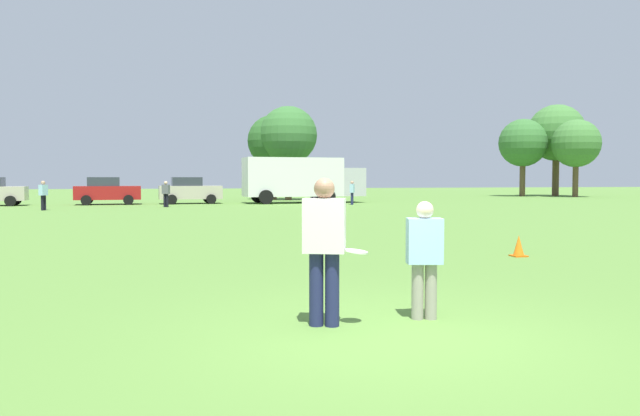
# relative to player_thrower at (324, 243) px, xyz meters

# --- Properties ---
(ground_plane) EXTENTS (196.03, 196.03, 0.00)m
(ground_plane) POSITION_rel_player_thrower_xyz_m (0.63, -0.52, -0.99)
(ground_plane) COLOR #517A33
(player_thrower) EXTENTS (0.56, 0.43, 1.76)m
(player_thrower) POSITION_rel_player_thrower_xyz_m (0.00, 0.00, 0.00)
(player_thrower) COLOR #1E234C
(player_thrower) RESTS_ON ground
(player_defender) EXTENTS (0.48, 0.33, 1.48)m
(player_defender) POSITION_rel_player_thrower_xyz_m (1.30, 0.07, -0.17)
(player_defender) COLOR gray
(player_defender) RESTS_ON ground
(frisbee) EXTENTS (0.27, 0.27, 0.07)m
(frisbee) POSITION_rel_player_thrower_xyz_m (0.36, -0.13, -0.09)
(frisbee) COLOR white
(traffic_cone) EXTENTS (0.32, 0.32, 0.48)m
(traffic_cone) POSITION_rel_player_thrower_xyz_m (5.76, 5.32, -0.76)
(traffic_cone) COLOR #D8590C
(traffic_cone) RESTS_ON ground
(parked_car_mid_right) EXTENTS (4.32, 2.45, 1.82)m
(parked_car_mid_right) POSITION_rel_player_thrower_xyz_m (-6.36, 35.87, -0.07)
(parked_car_mid_right) COLOR maroon
(parked_car_mid_right) RESTS_ON ground
(parked_car_near_right) EXTENTS (4.32, 2.45, 1.82)m
(parked_car_near_right) POSITION_rel_player_thrower_xyz_m (-0.98, 36.05, -0.07)
(parked_car_near_right) COLOR #B7AD99
(parked_car_near_right) RESTS_ON ground
(box_truck) EXTENTS (8.65, 3.40, 3.18)m
(box_truck) POSITION_rel_player_thrower_xyz_m (6.75, 35.45, 0.76)
(box_truck) COLOR white
(box_truck) RESTS_ON ground
(bystander_sideline_watcher) EXTENTS (0.50, 0.42, 1.58)m
(bystander_sideline_watcher) POSITION_rel_player_thrower_xyz_m (-2.46, 31.23, -0.10)
(bystander_sideline_watcher) COLOR black
(bystander_sideline_watcher) RESTS_ON ground
(bystander_far_jogger) EXTENTS (0.43, 0.51, 1.62)m
(bystander_far_jogger) POSITION_rel_player_thrower_xyz_m (-8.89, 28.86, -0.08)
(bystander_far_jogger) COLOR black
(bystander_far_jogger) RESTS_ON ground
(bystander_field_marshal) EXTENTS (0.42, 0.50, 1.57)m
(bystander_field_marshal) POSITION_rel_player_thrower_xyz_m (9.46, 31.89, -0.10)
(bystander_field_marshal) COLOR #1E234C
(bystander_field_marshal) RESTS_ON ground
(tree_west_oak) EXTENTS (4.25, 4.25, 6.90)m
(tree_west_oak) POSITION_rel_player_thrower_xyz_m (5.87, 42.64, 3.75)
(tree_west_oak) COLOR brown
(tree_west_oak) RESTS_ON ground
(tree_west_maple) EXTENTS (4.61, 4.61, 7.50)m
(tree_west_maple) POSITION_rel_player_thrower_xyz_m (6.87, 41.39, 4.16)
(tree_west_maple) COLOR brown
(tree_west_maple) RESTS_ON ground
(tree_center_elm) EXTENTS (4.57, 4.57, 7.43)m
(tree_center_elm) POSITION_rel_player_thrower_xyz_m (30.56, 46.10, 4.12)
(tree_center_elm) COLOR brown
(tree_center_elm) RESTS_ON ground
(tree_east_birch) EXTENTS (4.42, 4.42, 7.18)m
(tree_east_birch) POSITION_rel_player_thrower_xyz_m (34.16, 43.02, 3.94)
(tree_east_birch) COLOR brown
(tree_east_birch) RESTS_ON ground
(tree_east_oak) EXTENTS (5.50, 5.50, 8.94)m
(tree_east_oak) POSITION_rel_player_thrower_xyz_m (34.34, 46.38, 5.15)
(tree_east_oak) COLOR brown
(tree_east_oak) RESTS_ON ground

